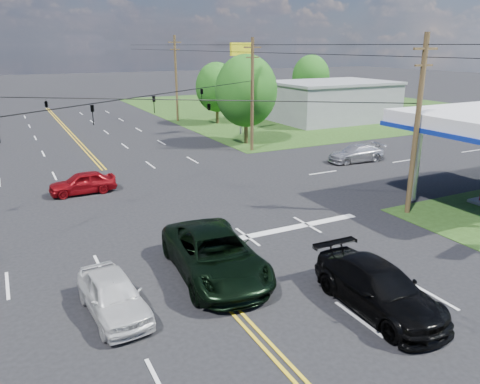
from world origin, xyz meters
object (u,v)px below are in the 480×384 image
pole_right_far (176,78)px  suv_black (378,288)px  tree_far_r (311,77)px  pickup_dkgreen (215,254)px  retail_ne (331,102)px  pickup_white (113,295)px  tree_right_a (246,91)px  pole_ne (252,94)px  pole_se (417,124)px  tree_right_b (217,87)px

pole_right_far → suv_black: (-8.45, -43.74, -4.36)m
tree_far_r → pickup_dkgreen: 52.97m
retail_ne → pickup_white: retail_ne is taller
pole_right_far → suv_black: 44.76m
pole_right_far → tree_right_a: 16.03m
pickup_dkgreen → retail_ne: bearing=51.5°
pole_ne → retail_ne: bearing=32.9°
retail_ne → tree_right_a: size_ratio=1.71×
pole_se → tree_right_b: 33.19m
pickup_white → pole_ne: bearing=46.9°
pole_right_far → pole_se: bearing=-90.0°
pole_right_far → tree_right_a: bearing=-86.4°
tree_far_r → pole_se: bearing=-118.3°
tree_right_b → pole_se: bearing=-96.1°
pole_ne → tree_far_r: pole_ne is taller
suv_black → tree_right_b: bearing=75.2°
retail_ne → tree_far_r: 11.02m
pole_se → tree_right_a: size_ratio=1.16×
pole_se → tree_right_a: bearing=87.3°
tree_right_b → suv_black: 41.64m
retail_ne → tree_far_r: size_ratio=1.83×
pole_right_far → pickup_dkgreen: (-12.50, -38.87, -4.25)m
pickup_dkgreen → tree_right_b: bearing=70.5°
tree_right_b → pole_right_far: bearing=131.2°
tree_right_a → suv_black: 29.58m
suv_black → pickup_white: size_ratio=1.30×
pole_right_far → pickup_white: pole_right_far is taller
pole_right_far → pickup_white: 43.47m
pole_se → suv_black: size_ratio=1.72×
pole_se → suv_black: pole_se is taller
retail_ne → tree_right_b: size_ratio=1.98×
tree_right_a → pickup_dkgreen: size_ratio=1.24×
pole_ne → pickup_dkgreen: (-12.50, -19.87, -4.00)m
pole_ne → suv_black: 26.46m
pole_ne → suv_black: size_ratio=1.72×
tree_right_b → pole_ne: bearing=-103.1°
retail_ne → suv_black: retail_ne is taller
tree_right_b → pickup_white: (-20.26, -35.86, -3.49)m
pole_right_far → tree_far_r: size_ratio=1.31×
pole_se → pole_ne: size_ratio=1.00×
retail_ne → pole_ne: 20.43m
pole_se → pickup_dkgreen: bearing=-171.5°
tree_right_b → tree_far_r: tree_far_r is taller
pole_se → pole_right_far: size_ratio=0.95×
pickup_dkgreen → tree_right_a: bearing=64.6°
pickup_dkgreen → pole_right_far: bearing=77.3°
retail_ne → pole_se: 33.72m
pickup_dkgreen → pickup_white: bearing=-161.7°
pole_right_far → suv_black: size_ratio=1.81×
suv_black → pickup_white: (-8.31, 3.88, -0.08)m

